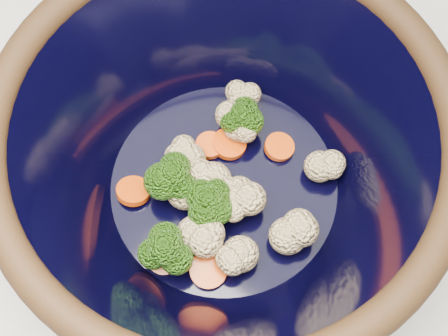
{
  "coord_description": "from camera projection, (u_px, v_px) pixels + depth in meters",
  "views": [
    {
      "loc": [
        0.17,
        -0.08,
        1.43
      ],
      "look_at": [
        0.05,
        0.08,
        0.97
      ],
      "focal_mm": 50.0,
      "sensor_mm": 36.0,
      "label": 1
    }
  ],
  "objects": [
    {
      "name": "vegetable_pile",
      "position": [
        213.0,
        192.0,
        0.51
      ],
      "size": [
        0.16,
        0.19,
        0.05
      ],
      "color": "#608442",
      "rests_on": "mixing_bowl"
    },
    {
      "name": "mixing_bowl",
      "position": [
        224.0,
        160.0,
        0.49
      ],
      "size": [
        0.45,
        0.45,
        0.16
      ],
      "rotation": [
        0.0,
        0.0,
        -0.43
      ],
      "color": "black",
      "rests_on": "counter"
    },
    {
      "name": "counter",
      "position": [
        168.0,
        326.0,
        0.97
      ],
      "size": [
        1.2,
        1.2,
        0.9
      ],
      "primitive_type": "cube",
      "color": "silver",
      "rests_on": "ground"
    }
  ]
}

